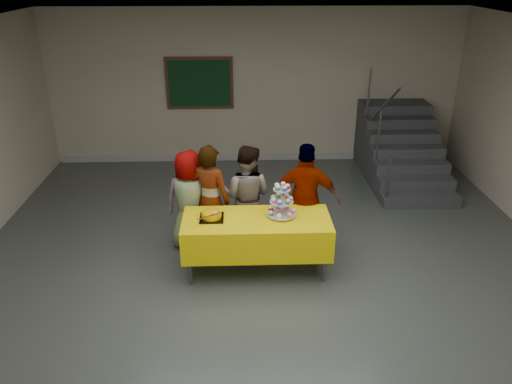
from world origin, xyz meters
TOP-DOWN VIEW (x-y plane):
  - room_shell at (0.00, 0.02)m, footprint 10.00×10.04m
  - bake_table at (-0.12, 0.90)m, footprint 1.88×0.78m
  - cupcake_stand at (0.20, 0.97)m, footprint 0.38×0.38m
  - bear_cake at (-0.68, 0.92)m, footprint 0.32×0.36m
  - schoolchild_a at (-1.01, 1.55)m, footprint 0.80×0.63m
  - schoolchild_b at (-0.73, 1.42)m, footprint 0.68×0.57m
  - schoolchild_c at (-0.23, 1.63)m, footprint 0.87×0.77m
  - schoolchild_d at (0.58, 1.40)m, footprint 0.98×0.53m
  - staircase at (2.70, 4.13)m, footprint 1.30×2.40m
  - noticeboard at (-1.07, 4.96)m, footprint 1.30×0.05m

SIDE VIEW (x-z plane):
  - staircase at x=2.70m, z-range -0.53..1.51m
  - bake_table at x=-0.12m, z-range 0.17..0.94m
  - schoolchild_a at x=-1.01m, z-range 0.00..1.45m
  - schoolchild_c at x=-0.23m, z-range 0.00..1.49m
  - schoolchild_b at x=-0.73m, z-range 0.00..1.58m
  - schoolchild_d at x=0.58m, z-range 0.00..1.58m
  - bear_cake at x=-0.68m, z-range 0.77..0.89m
  - cupcake_stand at x=0.20m, z-range 0.73..1.18m
  - noticeboard at x=-1.07m, z-range 1.10..2.10m
  - room_shell at x=0.00m, z-range 0.62..3.64m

